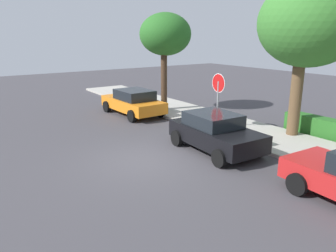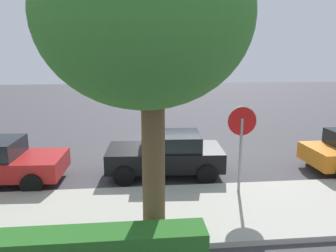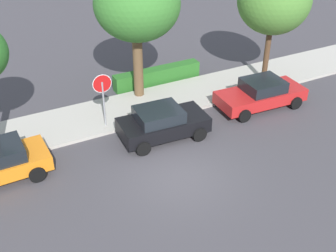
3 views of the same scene
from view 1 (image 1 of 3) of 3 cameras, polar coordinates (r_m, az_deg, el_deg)
name	(u,v)px [view 1 (image 1 of 3)]	position (r m, az deg, el deg)	size (l,w,h in m)	color
ground_plane	(146,160)	(11.80, -3.77, -5.91)	(60.00, 60.00, 0.00)	#423F44
sidewalk_curb	(252,133)	(15.22, 14.38, -1.13)	(32.00, 3.16, 0.14)	#B2ADA3
stop_sign	(218,91)	(15.02, 8.72, 5.96)	(0.86, 0.08, 2.67)	gray
parked_car_black	(215,132)	(12.59, 8.21, -1.04)	(3.95, 2.22, 1.45)	black
parked_car_orange	(133,102)	(18.34, -6.07, 4.20)	(4.26, 2.13, 1.42)	orange
street_tree_mid_block	(165,35)	(18.90, -0.47, 15.53)	(2.89, 2.89, 5.53)	#422D1E
street_tree_far	(310,24)	(14.78, 23.43, 16.00)	(4.10, 4.10, 6.54)	brown
fire_hydrant	(128,98)	(21.59, -7.05, 4.89)	(0.30, 0.22, 0.72)	#A5A5A8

